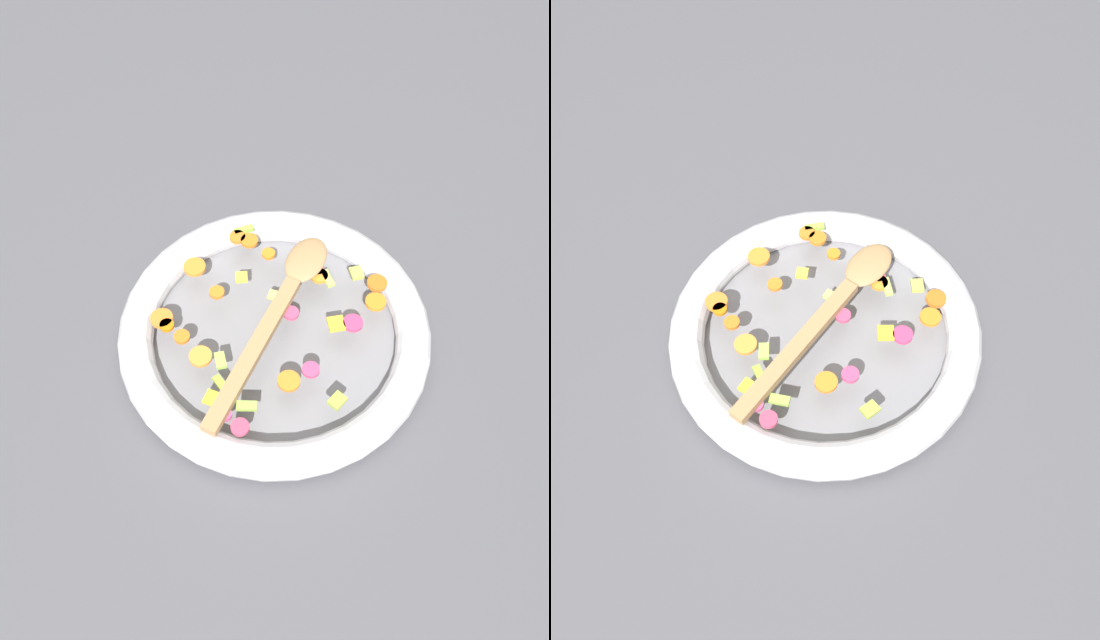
# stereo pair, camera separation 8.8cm
# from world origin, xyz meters

# --- Properties ---
(ground_plane) EXTENTS (4.00, 4.00, 0.00)m
(ground_plane) POSITION_xyz_m (0.00, 0.00, 0.00)
(ground_plane) COLOR #4C4C51
(skillet) EXTENTS (0.45, 0.45, 0.05)m
(skillet) POSITION_xyz_m (0.00, 0.00, 0.02)
(skillet) COLOR slate
(skillet) RESTS_ON ground_plane
(chopped_vegetables) EXTENTS (0.35, 0.33, 0.01)m
(chopped_vegetables) POSITION_xyz_m (-0.00, -0.01, 0.05)
(chopped_vegetables) COLOR orange
(chopped_vegetables) RESTS_ON skillet
(wooden_spoon) EXTENTS (0.35, 0.10, 0.01)m
(wooden_spoon) POSITION_xyz_m (-0.02, 0.00, 0.06)
(wooden_spoon) COLOR #A87F51
(wooden_spoon) RESTS_ON chopped_vegetables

